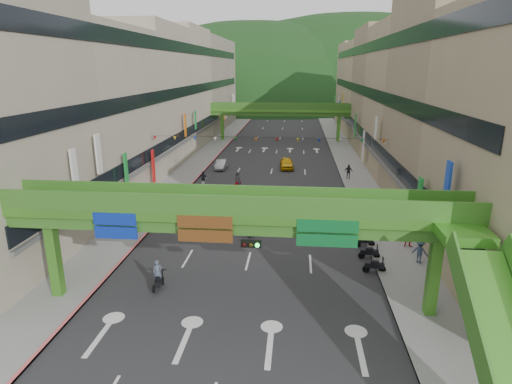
{
  "coord_description": "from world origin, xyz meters",
  "views": [
    {
      "loc": [
        3.28,
        -16.19,
        13.56
      ],
      "look_at": [
        0.0,
        18.0,
        3.5
      ],
      "focal_mm": 30.0,
      "sensor_mm": 36.0,
      "label": 1
    }
  ],
  "objects_px": {
    "car_yellow": "(287,163)",
    "pedestrian_red": "(410,238)",
    "overpass_near": "(251,227)",
    "scooter_rider_mid": "(250,223)",
    "car_silver": "(221,164)",
    "scooter_rider_near": "(158,276)"
  },
  "relations": [
    {
      "from": "scooter_rider_mid",
      "to": "car_silver",
      "type": "distance_m",
      "value": 24.65
    },
    {
      "from": "scooter_rider_near",
      "to": "overpass_near",
      "type": "bearing_deg",
      "value": -19.05
    },
    {
      "from": "pedestrian_red",
      "to": "car_silver",
      "type": "bearing_deg",
      "value": 122.56
    },
    {
      "from": "overpass_near",
      "to": "scooter_rider_near",
      "type": "relative_size",
      "value": 14.49
    },
    {
      "from": "car_silver",
      "to": "overpass_near",
      "type": "bearing_deg",
      "value": -77.49
    },
    {
      "from": "car_silver",
      "to": "car_yellow",
      "type": "distance_m",
      "value": 9.03
    },
    {
      "from": "scooter_rider_near",
      "to": "pedestrian_red",
      "type": "bearing_deg",
      "value": 24.49
    },
    {
      "from": "car_silver",
      "to": "scooter_rider_mid",
      "type": "bearing_deg",
      "value": -74.53
    },
    {
      "from": "scooter_rider_near",
      "to": "scooter_rider_mid",
      "type": "distance_m",
      "value": 10.73
    },
    {
      "from": "car_yellow",
      "to": "pedestrian_red",
      "type": "distance_m",
      "value": 28.35
    },
    {
      "from": "overpass_near",
      "to": "car_yellow",
      "type": "bearing_deg",
      "value": 88.38
    },
    {
      "from": "overpass_near",
      "to": "car_yellow",
      "type": "distance_m",
      "value": 36.79
    },
    {
      "from": "car_silver",
      "to": "car_yellow",
      "type": "bearing_deg",
      "value": 6.72
    },
    {
      "from": "car_silver",
      "to": "pedestrian_red",
      "type": "relative_size",
      "value": 2.21
    },
    {
      "from": "car_silver",
      "to": "car_yellow",
      "type": "xyz_separation_m",
      "value": [
        8.96,
        1.07,
        0.13
      ]
    },
    {
      "from": "scooter_rider_mid",
      "to": "pedestrian_red",
      "type": "height_order",
      "value": "scooter_rider_mid"
    },
    {
      "from": "overpass_near",
      "to": "scooter_rider_near",
      "type": "distance_m",
      "value": 7.82
    },
    {
      "from": "overpass_near",
      "to": "scooter_rider_mid",
      "type": "height_order",
      "value": "overpass_near"
    },
    {
      "from": "overpass_near",
      "to": "pedestrian_red",
      "type": "bearing_deg",
      "value": 41.78
    },
    {
      "from": "car_yellow",
      "to": "pedestrian_red",
      "type": "relative_size",
      "value": 2.56
    },
    {
      "from": "scooter_rider_near",
      "to": "car_silver",
      "type": "xyz_separation_m",
      "value": [
        -1.77,
        33.3,
        -0.26
      ]
    },
    {
      "from": "car_yellow",
      "to": "overpass_near",
      "type": "bearing_deg",
      "value": -95.86
    }
  ]
}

